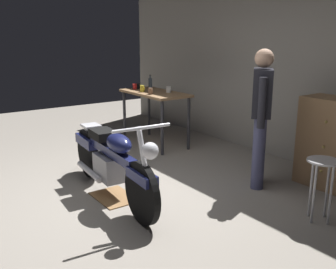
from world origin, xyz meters
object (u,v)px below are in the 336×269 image
Objects in this scene: person_standing at (261,112)px; shop_stool at (322,174)px; mug_brown_stoneware at (151,91)px; mug_black_matte at (138,86)px; motorcycle at (111,160)px; bottle at (150,83)px; mug_white_ceramic at (169,89)px; mug_red_diner at (135,87)px; wooden_dresser at (335,144)px; mug_yellow_tall at (142,89)px.

shop_stool is (1.00, -0.21, -0.43)m from person_standing.
mug_brown_stoneware reaches higher than shop_stool.
mug_brown_stoneware is at bearing -15.22° from mug_black_matte.
shop_stool is 3.16m from mug_brown_stoneware.
bottle is at bearing 141.86° from motorcycle.
motorcycle is 2.74m from bottle.
motorcycle is at bearing -52.41° from mug_white_ceramic.
mug_red_diner is at bearing 172.33° from mug_brown_stoneware.
motorcycle is 2.25m from shop_stool.
motorcycle is 1.99× the size of wooden_dresser.
shop_stool is at bearing -143.59° from person_standing.
motorcycle is at bearing -38.06° from mug_black_matte.
motorcycle is at bearing -41.12° from mug_yellow_tall.
motorcycle is 2.59m from mug_red_diner.
bottle is at bearing 173.98° from shop_stool.
mug_white_ceramic is at bearing 88.58° from mug_brown_stoneware.
mug_yellow_tall reaches higher than mug_white_ceramic.
mug_brown_stoneware is at bearing -7.67° from mug_red_diner.
motorcycle is 9.08× the size of bottle.
mug_white_ceramic is at bearing 132.15° from motorcycle.
mug_black_matte is at bearing -123.96° from bottle.
wooden_dresser is at bearing 13.68° from mug_red_diner.
mug_white_ceramic reaches higher than mug_black_matte.
mug_white_ceramic is at bearing 43.84° from person_standing.
motorcycle is at bearing -140.53° from shop_stool.
mug_red_diner is at bearing 178.41° from shop_stool.
wooden_dresser is 10.07× the size of mug_yellow_tall.
motorcycle is 20.03× the size of mug_yellow_tall.
mug_red_diner is at bearing -100.91° from bottle.
motorcycle is at bearing 113.94° from person_standing.
mug_yellow_tall is (-1.70, 1.48, 0.51)m from motorcycle.
bottle is (-0.58, 0.37, 0.05)m from mug_brown_stoneware.
shop_stool is 2.66× the size of bottle.
bottle reaches higher than mug_black_matte.
person_standing is 2.76m from mug_red_diner.
bottle is (-0.27, 0.33, 0.04)m from mug_yellow_tall.
person_standing reaches higher than mug_black_matte.
mug_yellow_tall is at bearing -21.44° from mug_black_matte.
mug_black_matte is (-2.09, 1.64, 0.50)m from motorcycle.
person_standing is at bearing -0.06° from mug_black_matte.
mug_brown_stoneware is 0.73m from mug_black_matte.
person_standing reaches higher than mug_yellow_tall.
bottle is at bearing 147.41° from mug_brown_stoneware.
mug_red_diner is 0.44× the size of bottle.
shop_stool is 6.07× the size of mug_brown_stoneware.
mug_red_diner reaches higher than mug_black_matte.
bottle reaches higher than shop_stool.
person_standing is 15.85× the size of mug_brown_stoneware.
mug_red_diner is (-0.65, -0.26, -0.00)m from mug_white_ceramic.
mug_brown_stoneware is 0.95× the size of mug_white_ceramic.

